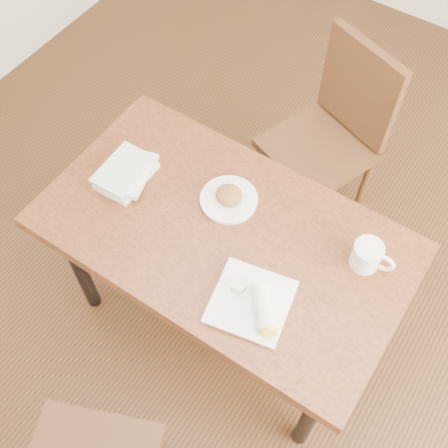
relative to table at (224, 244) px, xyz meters
The scene contains 8 objects.
ground 0.67m from the table, ahead, with size 4.00×5.00×0.01m, color #472814.
room_walls 0.97m from the table, ahead, with size 4.02×5.02×2.80m.
table is the anchor object (origin of this frame).
chair_far 0.82m from the table, 87.11° to the left, with size 0.54×0.54×0.95m.
plate_scone 0.17m from the table, 115.76° to the left, with size 0.21×0.21×0.07m.
coffee_mug 0.51m from the table, 18.91° to the left, with size 0.15×0.10×0.10m.
plate_burrito 0.32m from the table, 37.34° to the right, with size 0.29×0.29×0.08m.
book_stack 0.44m from the table, behind, with size 0.19×0.24×0.06m.
Camera 1 is at (0.57, -0.86, 2.42)m, focal length 45.00 mm.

